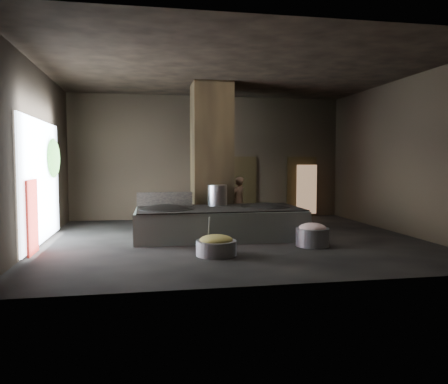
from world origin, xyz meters
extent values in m
cube|color=black|center=(0.00, 0.00, -0.05)|extent=(10.00, 9.00, 0.10)
cube|color=black|center=(0.00, 0.00, 4.55)|extent=(10.00, 9.00, 0.10)
cube|color=black|center=(0.00, 4.55, 2.25)|extent=(10.00, 0.10, 4.50)
cube|color=black|center=(0.00, -4.55, 2.25)|extent=(10.00, 0.10, 4.50)
cube|color=black|center=(-5.05, 0.00, 2.25)|extent=(0.10, 9.00, 4.50)
cube|color=black|center=(5.05, 0.00, 2.25)|extent=(0.10, 9.00, 4.50)
cube|color=black|center=(-0.30, 1.90, 2.25)|extent=(1.20, 1.20, 4.50)
cube|color=#9CAE9E|center=(-0.34, 0.31, 0.40)|extent=(4.63, 2.33, 0.79)
cube|color=black|center=(-0.34, 0.31, 0.82)|extent=(4.46, 2.14, 0.03)
ellipsoid|color=black|center=(-1.79, 0.26, 0.75)|extent=(1.44, 1.44, 0.40)
cylinder|color=black|center=(-1.79, 0.26, 0.82)|extent=(1.47, 1.47, 0.05)
ellipsoid|color=black|center=(1.01, 0.36, 0.75)|extent=(1.34, 1.34, 0.38)
cylinder|color=black|center=(1.01, 0.36, 0.82)|extent=(1.37, 1.37, 0.05)
cylinder|color=#9CA0A3|center=(-0.29, 0.86, 1.13)|extent=(0.56, 0.56, 0.60)
cube|color=black|center=(-1.79, 1.06, 1.03)|extent=(1.59, 0.11, 0.40)
imported|color=#885F45|center=(0.66, 2.44, 0.80)|extent=(0.69, 0.66, 1.61)
cylinder|color=slate|center=(-0.80, -1.97, 0.17)|extent=(1.20, 1.20, 0.34)
ellipsoid|color=olive|center=(-0.80, -1.97, 0.35)|extent=(0.75, 0.75, 0.23)
cylinder|color=#9CA0A3|center=(-0.95, -1.82, 0.55)|extent=(0.04, 0.36, 0.65)
cylinder|color=slate|center=(1.74, -1.34, 0.23)|extent=(1.02, 1.02, 0.45)
ellipsoid|color=tan|center=(1.74, -1.34, 0.45)|extent=(0.68, 0.68, 0.26)
cube|color=black|center=(1.20, 4.45, 1.10)|extent=(1.18, 0.08, 2.38)
cube|color=#8C6647|center=(0.98, 4.51, 1.05)|extent=(0.82, 0.04, 1.93)
cube|color=black|center=(3.60, 4.45, 1.10)|extent=(1.18, 0.08, 2.38)
cube|color=#8C6647|center=(3.70, 4.15, 1.05)|extent=(0.79, 0.04, 1.87)
cube|color=white|center=(-4.95, 0.20, 1.60)|extent=(0.04, 4.20, 3.10)
cube|color=maroon|center=(-4.88, -1.10, 0.85)|extent=(0.05, 0.90, 1.70)
ellipsoid|color=#194714|center=(-4.85, 1.30, 2.20)|extent=(0.28, 1.10, 1.10)
camera|label=1|loc=(-2.37, -11.53, 2.11)|focal=35.00mm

